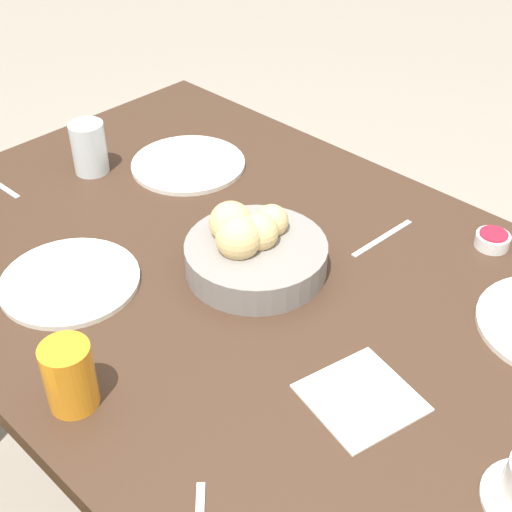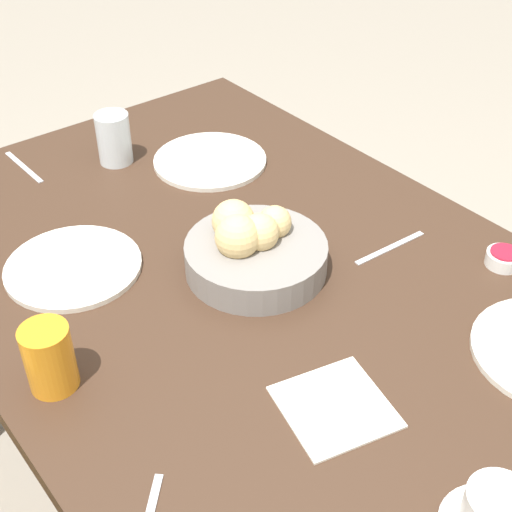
% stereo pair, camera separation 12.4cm
% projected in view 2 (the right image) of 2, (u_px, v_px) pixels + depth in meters
% --- Properties ---
extents(dining_table, '(1.55, 0.93, 0.78)m').
position_uv_depth(dining_table, '(272.00, 333.00, 1.26)').
color(dining_table, '#3D281C').
rests_on(dining_table, ground_plane).
extents(bread_basket, '(0.25, 0.25, 0.12)m').
position_uv_depth(bread_basket, '(253.00, 249.00, 1.24)').
color(bread_basket, gray).
rests_on(bread_basket, dining_table).
extents(plate_near_right, '(0.25, 0.25, 0.01)m').
position_uv_depth(plate_near_right, '(210.00, 161.00, 1.55)').
color(plate_near_right, silver).
rests_on(plate_near_right, dining_table).
extents(plate_far_center, '(0.24, 0.24, 0.01)m').
position_uv_depth(plate_far_center, '(73.00, 267.00, 1.26)').
color(plate_far_center, silver).
rests_on(plate_far_center, dining_table).
extents(juice_glass, '(0.07, 0.07, 0.11)m').
position_uv_depth(juice_glass, '(49.00, 358.00, 1.01)').
color(juice_glass, orange).
rests_on(juice_glass, dining_table).
extents(water_tumbler, '(0.07, 0.07, 0.11)m').
position_uv_depth(water_tumbler, '(114.00, 138.00, 1.53)').
color(water_tumbler, silver).
rests_on(water_tumbler, dining_table).
extents(jam_bowl_berry, '(0.06, 0.06, 0.03)m').
position_uv_depth(jam_bowl_berry, '(504.00, 258.00, 1.26)').
color(jam_bowl_berry, white).
rests_on(jam_bowl_berry, dining_table).
extents(fork_silver, '(0.02, 0.16, 0.00)m').
position_uv_depth(fork_silver, '(390.00, 248.00, 1.31)').
color(fork_silver, '#B7B7BC').
rests_on(fork_silver, dining_table).
extents(knife_silver, '(0.16, 0.02, 0.00)m').
position_uv_depth(knife_silver, '(24.00, 167.00, 1.54)').
color(knife_silver, '#B7B7BC').
rests_on(knife_silver, dining_table).
extents(napkin, '(0.18, 0.18, 0.00)m').
position_uv_depth(napkin, '(335.00, 407.00, 1.01)').
color(napkin, silver).
rests_on(napkin, dining_table).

